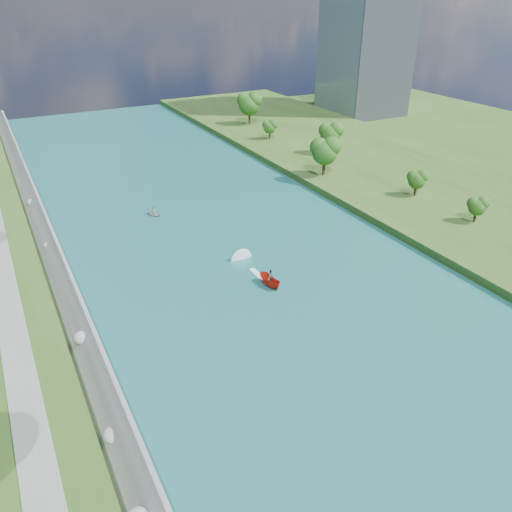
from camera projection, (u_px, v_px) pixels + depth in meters
ground at (317, 338)px, 61.19m from camera, size 260.00×260.00×0.00m
river_water at (243, 266)px, 76.62m from camera, size 55.00×240.00×0.10m
berm_east at (469, 203)px, 96.94m from camera, size 44.00×240.00×1.50m
riprap_bank at (67, 303)px, 64.62m from camera, size 4.51×236.00×4.12m
riverside_path at (8, 304)px, 61.39m from camera, size 3.00×200.00×0.10m
office_tower at (369, 15)px, 154.67m from camera, size 22.00×22.00×60.00m
trees_east at (408, 176)px, 94.48m from camera, size 17.78×140.31×11.02m
motorboat at (265, 277)px, 72.46m from camera, size 3.60×18.99×2.15m
raft at (154, 213)px, 93.32m from camera, size 3.28×3.62×1.70m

